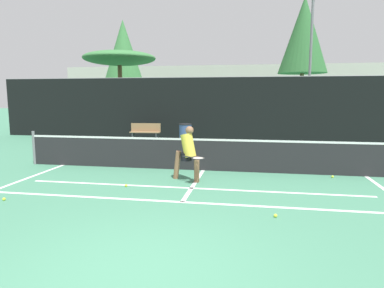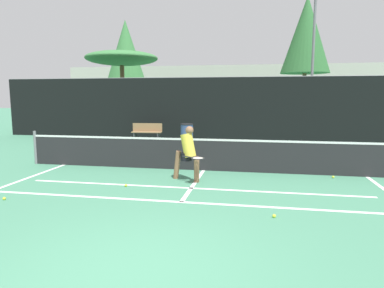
% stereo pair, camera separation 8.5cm
% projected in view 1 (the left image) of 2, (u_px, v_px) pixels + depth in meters
% --- Properties ---
extents(ground_plane, '(100.00, 100.00, 0.00)m').
position_uv_depth(ground_plane, '(135.00, 274.00, 4.25)').
color(ground_plane, '#427F60').
extents(court_baseline_near, '(11.00, 0.10, 0.01)m').
position_uv_depth(court_baseline_near, '(182.00, 202.00, 7.11)').
color(court_baseline_near, white).
rests_on(court_baseline_near, ground).
extents(court_service_line, '(8.25, 0.10, 0.01)m').
position_uv_depth(court_service_line, '(191.00, 188.00, 8.18)').
color(court_service_line, white).
rests_on(court_service_line, ground).
extents(court_center_mark, '(0.10, 3.10, 0.01)m').
position_uv_depth(court_center_mark, '(195.00, 183.00, 8.62)').
color(court_center_mark, white).
rests_on(court_center_mark, ground).
extents(court_sideline_left, '(0.10, 4.10, 0.01)m').
position_uv_depth(court_sideline_left, '(33.00, 176.00, 9.39)').
color(court_sideline_left, white).
rests_on(court_sideline_left, ground).
extents(net, '(11.09, 0.09, 1.07)m').
position_uv_depth(net, '(203.00, 153.00, 10.05)').
color(net, slate).
rests_on(net, ground).
extents(fence_back, '(24.00, 0.06, 3.12)m').
position_uv_depth(fence_back, '(224.00, 109.00, 16.98)').
color(fence_back, black).
rests_on(fence_back, ground).
extents(player_practicing, '(1.01, 0.87, 1.43)m').
position_uv_depth(player_practicing, '(188.00, 151.00, 8.80)').
color(player_practicing, '#8C6042').
rests_on(player_practicing, ground).
extents(tennis_ball_scattered_0, '(0.07, 0.07, 0.07)m').
position_uv_depth(tennis_ball_scattered_0, '(126.00, 186.00, 8.29)').
color(tennis_ball_scattered_0, '#D1E033').
rests_on(tennis_ball_scattered_0, ground).
extents(tennis_ball_scattered_2, '(0.07, 0.07, 0.07)m').
position_uv_depth(tennis_ball_scattered_2, '(333.00, 177.00, 9.20)').
color(tennis_ball_scattered_2, '#D1E033').
rests_on(tennis_ball_scattered_2, ground).
extents(tennis_ball_scattered_3, '(0.07, 0.07, 0.07)m').
position_uv_depth(tennis_ball_scattered_3, '(4.00, 199.00, 7.21)').
color(tennis_ball_scattered_3, '#D1E033').
rests_on(tennis_ball_scattered_3, ground).
extents(tennis_ball_scattered_5, '(0.07, 0.07, 0.07)m').
position_uv_depth(tennis_ball_scattered_5, '(275.00, 216.00, 6.22)').
color(tennis_ball_scattered_5, '#D1E033').
rests_on(tennis_ball_scattered_5, ground).
extents(courtside_bench, '(1.48, 0.48, 0.86)m').
position_uv_depth(courtside_bench, '(145.00, 132.00, 16.60)').
color(courtside_bench, olive).
rests_on(courtside_bench, ground).
extents(trash_bin, '(0.60, 0.60, 0.89)m').
position_uv_depth(trash_bin, '(185.00, 133.00, 15.97)').
color(trash_bin, '#384C7F').
rests_on(trash_bin, ground).
extents(parked_car, '(1.88, 4.40, 1.54)m').
position_uv_depth(parked_car, '(175.00, 122.00, 19.84)').
color(parked_car, maroon).
rests_on(parked_car, ground).
extents(floodlight_mast, '(1.10, 0.24, 8.25)m').
position_uv_depth(floodlight_mast, '(311.00, 44.00, 20.48)').
color(floodlight_mast, slate).
rests_on(floodlight_mast, ground).
extents(tree_west, '(4.66, 4.66, 5.04)m').
position_uv_depth(tree_west, '(120.00, 59.00, 22.07)').
color(tree_west, brown).
rests_on(tree_west, ground).
extents(tree_mid, '(3.38, 3.38, 9.01)m').
position_uv_depth(tree_mid, '(304.00, 35.00, 23.74)').
color(tree_mid, brown).
rests_on(tree_mid, ground).
extents(tree_east, '(3.05, 3.05, 8.14)m').
position_uv_depth(tree_east, '(123.00, 51.00, 27.21)').
color(tree_east, brown).
rests_on(tree_east, ground).
extents(building_far, '(36.00, 2.40, 5.16)m').
position_uv_depth(building_far, '(239.00, 92.00, 34.57)').
color(building_far, '#B2ADA3').
rests_on(building_far, ground).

